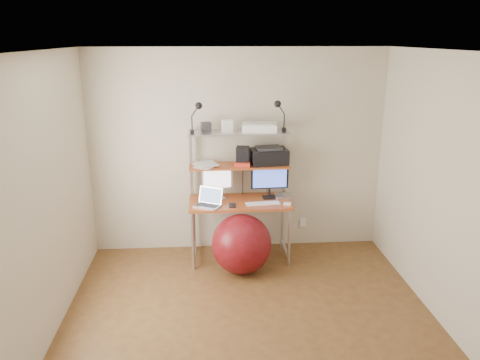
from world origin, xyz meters
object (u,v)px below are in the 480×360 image
at_px(laptop, 209,202).
at_px(monitor_black, 270,179).
at_px(printer, 269,156).
at_px(monitor_silver, 217,180).
at_px(exercise_ball, 242,244).

bearing_deg(laptop, monitor_black, 44.51).
height_order(laptop, printer, printer).
distance_m(monitor_silver, monitor_black, 0.63).
height_order(monitor_black, exercise_ball, monitor_black).
xyz_separation_m(monitor_silver, laptop, (-0.10, -0.26, -0.18)).
distance_m(monitor_silver, laptop, 0.33).
relative_size(monitor_black, exercise_ball, 0.66).
xyz_separation_m(monitor_silver, monitor_black, (0.63, -0.03, 0.00)).
bearing_deg(exercise_ball, monitor_silver, 117.50).
relative_size(monitor_black, laptop, 1.24).
relative_size(monitor_silver, printer, 0.89).
height_order(printer, exercise_ball, printer).
distance_m(monitor_black, laptop, 0.79).
xyz_separation_m(laptop, exercise_ball, (0.36, -0.23, -0.44)).
bearing_deg(exercise_ball, laptop, 146.82).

